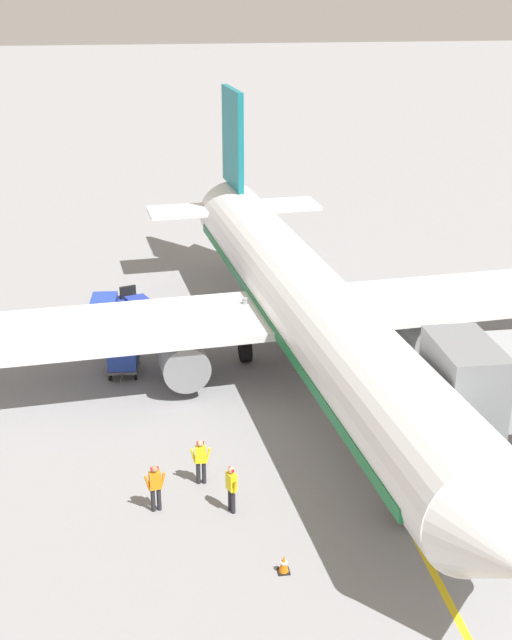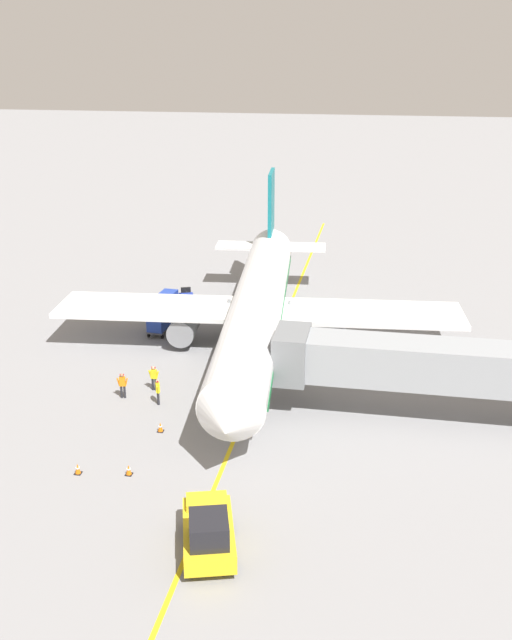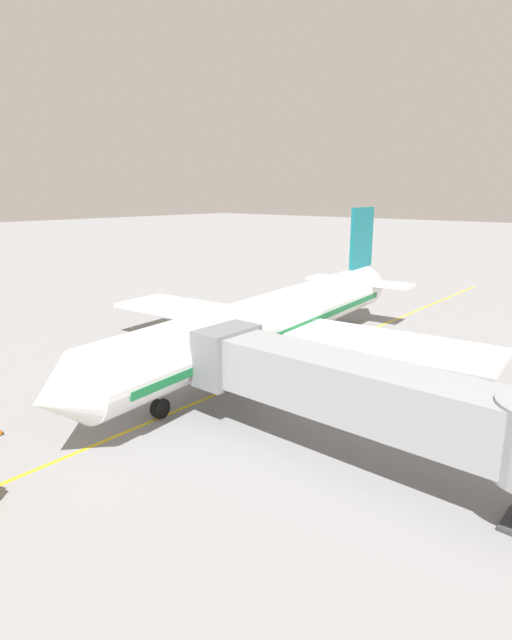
{
  "view_description": "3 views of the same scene",
  "coord_description": "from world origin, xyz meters",
  "px_view_note": "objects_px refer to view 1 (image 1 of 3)",
  "views": [
    {
      "loc": [
        8.14,
        34.59,
        16.38
      ],
      "look_at": [
        3.28,
        0.9,
        2.57
      ],
      "focal_mm": 47.57,
      "sensor_mm": 36.0,
      "label": 1
    },
    {
      "loc": [
        -7.65,
        49.36,
        20.82
      ],
      "look_at": [
        0.63,
        4.29,
        3.39
      ],
      "focal_mm": 40.2,
      "sensor_mm": 36.0,
      "label": 2
    },
    {
      "loc": [
        -20.48,
        28.59,
        11.89
      ],
      "look_at": [
        3.15,
        0.7,
        2.73
      ],
      "focal_mm": 28.5,
      "sensor_mm": 36.0,
      "label": 3
    }
  ],
  "objects_px": {
    "baggage_cart_third_in_train": "(104,310)",
    "parked_airliner": "(306,305)",
    "baggage_cart_front": "(123,353)",
    "ground_crew_wing_walker": "(155,486)",
    "baggage_tug_lead": "(134,307)",
    "baggage_cart_second_in_train": "(120,327)",
    "safety_cone_nose_right": "(284,564)",
    "ground_crew_loader": "(232,487)",
    "ground_crew_marshaller": "(201,459)"
  },
  "relations": [
    {
      "from": "baggage_tug_lead",
      "to": "ground_crew_loader",
      "type": "distance_m",
      "value": 17.65
    },
    {
      "from": "ground_crew_loader",
      "to": "safety_cone_nose_right",
      "type": "xyz_separation_m",
      "value": [
        -1.16,
        3.28,
        -0.66
      ]
    },
    {
      "from": "baggage_tug_lead",
      "to": "baggage_cart_second_in_train",
      "type": "height_order",
      "value": "baggage_tug_lead"
    },
    {
      "from": "baggage_cart_second_in_train",
      "to": "safety_cone_nose_right",
      "type": "distance_m",
      "value": 18.23
    },
    {
      "from": "baggage_tug_lead",
      "to": "baggage_cart_third_in_train",
      "type": "bearing_deg",
      "value": 29.15
    },
    {
      "from": "baggage_tug_lead",
      "to": "ground_crew_wing_walker",
      "type": "relative_size",
      "value": 1.63
    },
    {
      "from": "parked_airliner",
      "to": "ground_crew_marshaller",
      "type": "xyz_separation_m",
      "value": [
        5.29,
        8.31,
        -2.23
      ]
    },
    {
      "from": "ground_crew_wing_walker",
      "to": "safety_cone_nose_right",
      "type": "xyz_separation_m",
      "value": [
        -3.63,
        3.7,
        -0.66
      ]
    },
    {
      "from": "ground_crew_wing_walker",
      "to": "safety_cone_nose_right",
      "type": "height_order",
      "value": "ground_crew_wing_walker"
    },
    {
      "from": "baggage_tug_lead",
      "to": "baggage_cart_third_in_train",
      "type": "distance_m",
      "value": 1.7
    },
    {
      "from": "ground_crew_marshaller",
      "to": "safety_cone_nose_right",
      "type": "xyz_separation_m",
      "value": [
        -2.02,
        5.11,
        -0.66
      ]
    },
    {
      "from": "baggage_cart_third_in_train",
      "to": "ground_crew_marshaller",
      "type": "height_order",
      "value": "ground_crew_marshaller"
    },
    {
      "from": "parked_airliner",
      "to": "safety_cone_nose_right",
      "type": "xyz_separation_m",
      "value": [
        3.28,
        13.42,
        -2.9
      ]
    },
    {
      "from": "baggage_tug_lead",
      "to": "baggage_cart_third_in_train",
      "type": "xyz_separation_m",
      "value": [
        1.47,
        0.82,
        0.24
      ]
    },
    {
      "from": "baggage_cart_front",
      "to": "baggage_cart_third_in_train",
      "type": "height_order",
      "value": "same"
    },
    {
      "from": "baggage_cart_third_in_train",
      "to": "ground_crew_wing_walker",
      "type": "distance_m",
      "value": 16.28
    },
    {
      "from": "baggage_cart_front",
      "to": "ground_crew_wing_walker",
      "type": "height_order",
      "value": "ground_crew_wing_walker"
    },
    {
      "from": "baggage_cart_front",
      "to": "safety_cone_nose_right",
      "type": "relative_size",
      "value": 4.99
    },
    {
      "from": "parked_airliner",
      "to": "ground_crew_wing_walker",
      "type": "relative_size",
      "value": 22.1
    },
    {
      "from": "parked_airliner",
      "to": "safety_cone_nose_right",
      "type": "height_order",
      "value": "parked_airliner"
    },
    {
      "from": "baggage_tug_lead",
      "to": "safety_cone_nose_right",
      "type": "distance_m",
      "value": 21.09
    },
    {
      "from": "baggage_cart_third_in_train",
      "to": "baggage_cart_second_in_train",
      "type": "bearing_deg",
      "value": 108.8
    },
    {
      "from": "parked_airliner",
      "to": "baggage_tug_lead",
      "type": "relative_size",
      "value": 13.53
    },
    {
      "from": "baggage_cart_third_in_train",
      "to": "ground_crew_wing_walker",
      "type": "relative_size",
      "value": 1.74
    },
    {
      "from": "baggage_cart_third_in_train",
      "to": "parked_airliner",
      "type": "bearing_deg",
      "value": 144.12
    },
    {
      "from": "baggage_tug_lead",
      "to": "baggage_cart_front",
      "type": "xyz_separation_m",
      "value": [
        0.52,
        6.12,
        0.24
      ]
    },
    {
      "from": "baggage_cart_second_in_train",
      "to": "baggage_cart_third_in_train",
      "type": "relative_size",
      "value": 1.0
    },
    {
      "from": "ground_crew_loader",
      "to": "parked_airliner",
      "type": "bearing_deg",
      "value": -113.66
    },
    {
      "from": "baggage_cart_third_in_train",
      "to": "baggage_tug_lead",
      "type": "bearing_deg",
      "value": -150.85
    },
    {
      "from": "baggage_cart_second_in_train",
      "to": "safety_cone_nose_right",
      "type": "xyz_separation_m",
      "value": [
        -4.84,
        17.56,
        -0.66
      ]
    },
    {
      "from": "baggage_cart_third_in_train",
      "to": "safety_cone_nose_right",
      "type": "xyz_separation_m",
      "value": [
        -5.62,
        19.85,
        -0.66
      ]
    },
    {
      "from": "baggage_cart_third_in_train",
      "to": "ground_crew_loader",
      "type": "bearing_deg",
      "value": 105.07
    },
    {
      "from": "baggage_cart_second_in_train",
      "to": "baggage_cart_third_in_train",
      "type": "distance_m",
      "value": 2.42
    },
    {
      "from": "baggage_cart_front",
      "to": "baggage_cart_third_in_train",
      "type": "xyz_separation_m",
      "value": [
        0.95,
        -5.3,
        0.0
      ]
    },
    {
      "from": "baggage_tug_lead",
      "to": "baggage_cart_front",
      "type": "distance_m",
      "value": 6.15
    },
    {
      "from": "baggage_cart_third_in_train",
      "to": "baggage_cart_front",
      "type": "bearing_deg",
      "value": 100.14
    },
    {
      "from": "baggage_tug_lead",
      "to": "parked_airliner",
      "type": "bearing_deg",
      "value": 135.69
    },
    {
      "from": "baggage_tug_lead",
      "to": "safety_cone_nose_right",
      "type": "bearing_deg",
      "value": 101.37
    },
    {
      "from": "baggage_tug_lead",
      "to": "ground_crew_marshaller",
      "type": "distance_m",
      "value": 15.71
    },
    {
      "from": "baggage_cart_front",
      "to": "ground_crew_marshaller",
      "type": "distance_m",
      "value": 9.81
    },
    {
      "from": "baggage_tug_lead",
      "to": "ground_crew_wing_walker",
      "type": "distance_m",
      "value": 16.98
    },
    {
      "from": "baggage_tug_lead",
      "to": "baggage_cart_second_in_train",
      "type": "bearing_deg",
      "value": 77.56
    },
    {
      "from": "ground_crew_loader",
      "to": "safety_cone_nose_right",
      "type": "height_order",
      "value": "ground_crew_loader"
    },
    {
      "from": "baggage_cart_second_in_train",
      "to": "ground_crew_wing_walker",
      "type": "xyz_separation_m",
      "value": [
        -1.22,
        13.86,
        0.0
      ]
    },
    {
      "from": "ground_crew_marshaller",
      "to": "baggage_cart_second_in_train",
      "type": "bearing_deg",
      "value": -77.21
    },
    {
      "from": "baggage_tug_lead",
      "to": "safety_cone_nose_right",
      "type": "xyz_separation_m",
      "value": [
        -4.16,
        20.67,
        -0.42
      ]
    },
    {
      "from": "baggage_cart_third_in_train",
      "to": "safety_cone_nose_right",
      "type": "height_order",
      "value": "baggage_cart_third_in_train"
    },
    {
      "from": "parked_airliner",
      "to": "baggage_tug_lead",
      "type": "xyz_separation_m",
      "value": [
        7.43,
        -7.26,
        -2.47
      ]
    },
    {
      "from": "ground_crew_wing_walker",
      "to": "ground_crew_loader",
      "type": "height_order",
      "value": "same"
    },
    {
      "from": "baggage_cart_front",
      "to": "ground_crew_wing_walker",
      "type": "relative_size",
      "value": 1.74
    }
  ]
}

